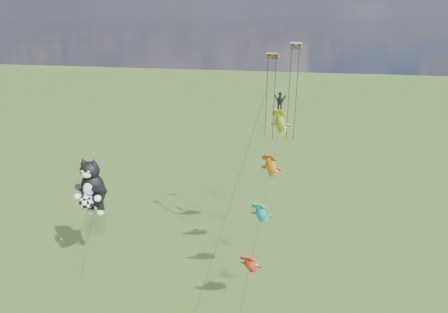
# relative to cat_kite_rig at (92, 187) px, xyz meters

# --- Properties ---
(ground) EXTENTS (300.00, 300.00, 0.00)m
(ground) POSITION_rel_cat_kite_rig_xyz_m (0.17, -3.12, -9.51)
(ground) COLOR #204110
(cat_kite_rig) EXTENTS (3.08, 4.35, 12.59)m
(cat_kite_rig) POSITION_rel_cat_kite_rig_xyz_m (0.00, 0.00, 0.00)
(cat_kite_rig) COLOR brown
(cat_kite_rig) RESTS_ON ground
(fish_windsock_rig) EXTENTS (3.36, 15.70, 18.66)m
(fish_windsock_rig) POSITION_rel_cat_kite_rig_xyz_m (17.31, 0.55, 0.96)
(fish_windsock_rig) COLOR brown
(fish_windsock_rig) RESTS_ON ground
(parafoil_rig) EXTENTS (8.26, 16.02, 28.01)m
(parafoil_rig) POSITION_rel_cat_kite_rig_xyz_m (17.91, 4.44, 8.93)
(parafoil_rig) COLOR brown
(parafoil_rig) RESTS_ON ground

